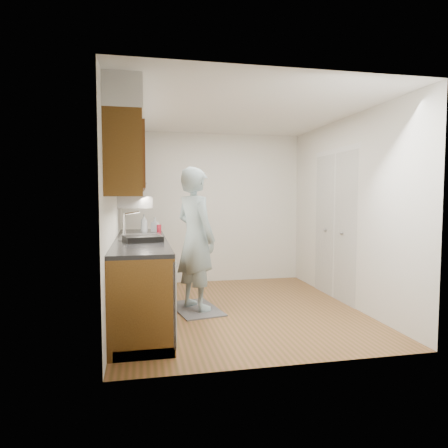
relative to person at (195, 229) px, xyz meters
name	(u,v)px	position (x,y,z in m)	size (l,w,h in m)	color
floor	(237,309)	(0.52, -0.10, -1.04)	(3.50, 3.50, 0.00)	brown
ceiling	(238,112)	(0.52, -0.10, 1.46)	(3.50, 3.50, 0.00)	white
wall_left	(115,213)	(-0.98, -0.10, 0.21)	(0.02, 3.50, 2.50)	silver
wall_right	(346,211)	(2.02, -0.10, 0.21)	(0.02, 3.50, 2.50)	silver
wall_back	(213,208)	(0.52, 1.65, 0.21)	(3.00, 0.02, 2.50)	silver
counter	(141,275)	(-0.68, -0.11, -0.55)	(0.64, 2.80, 1.30)	brown
upper_cabinets	(128,154)	(-0.81, -0.06, 0.91)	(0.47, 2.80, 1.21)	brown
closet_door	(334,226)	(2.01, 0.20, -0.01)	(0.02, 1.22, 2.05)	white
floor_mat	(196,309)	(0.00, 0.00, -1.03)	(0.52, 0.88, 0.02)	slate
person	(195,229)	(0.00, 0.00, 0.00)	(0.72, 0.48, 2.04)	#8FA8AE
soap_bottle_a	(144,223)	(-0.64, 0.67, 0.03)	(0.10, 0.10, 0.26)	silver
soap_bottle_b	(155,225)	(-0.48, 0.80, 0.01)	(0.09, 0.10, 0.21)	silver
soda_can	(159,229)	(-0.43, 0.62, -0.04)	(0.06, 0.06, 0.11)	red
dish_rack	(143,239)	(-0.66, -0.43, -0.06)	(0.40, 0.34, 0.06)	black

